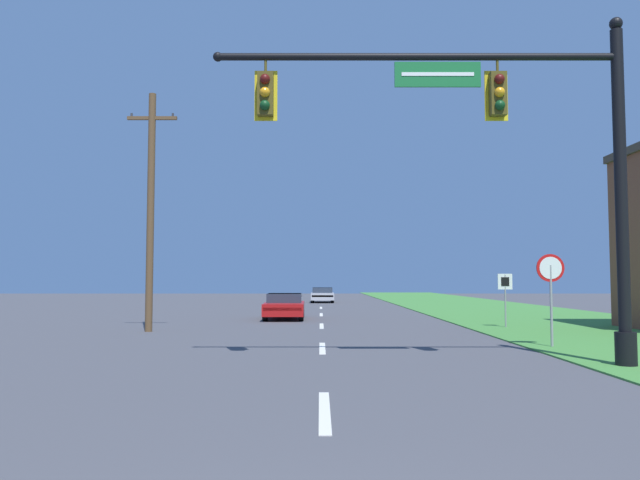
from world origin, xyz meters
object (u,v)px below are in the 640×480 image
Objects in this scene: signal_mast at (518,154)px; route_sign_post at (504,288)px; far_car at (321,295)px; utility_pole_near at (149,207)px; stop_sign at (549,279)px; car_ahead at (283,306)px.

route_sign_post is (2.80, 10.64, -3.03)m from signal_mast.
far_car is (-4.10, 37.62, -3.95)m from signal_mast.
far_car is 0.52× the size of utility_pole_near.
utility_pole_near reaches higher than signal_mast.
stop_sign is 0.29× the size of utility_pole_near.
stop_sign is at bearing -79.81° from far_car.
car_ahead is 0.52× the size of utility_pole_near.
utility_pole_near is at bearing -121.99° from car_ahead.
signal_mast is at bearing -41.01° from utility_pole_near.
car_ahead is at bearing -94.96° from far_car.
signal_mast is 1.05× the size of utility_pole_near.
stop_sign is 1.23× the size of route_sign_post.
signal_mast is at bearing -104.73° from route_sign_post.
signal_mast is 3.60× the size of stop_sign.
route_sign_post is 0.24× the size of utility_pole_near.
car_ahead is at bearing 110.26° from signal_mast.
utility_pole_near is (-13.19, -1.60, 2.93)m from route_sign_post.
signal_mast reaches higher than route_sign_post.
utility_pole_near is at bearing 138.99° from signal_mast.
route_sign_post reaches higher than far_car.
signal_mast is 4.44× the size of route_sign_post.
utility_pole_near is (-4.44, -7.10, 3.85)m from car_ahead.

